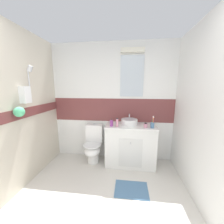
{
  "coord_description": "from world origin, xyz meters",
  "views": [
    {
      "loc": [
        0.34,
        -0.4,
        1.6
      ],
      "look_at": [
        0.06,
        1.86,
        1.16
      ],
      "focal_mm": 21.05,
      "sensor_mm": 36.0,
      "label": 1
    }
  ],
  "objects": [
    {
      "name": "ground_plane",
      "position": [
        0.0,
        1.2,
        -0.02
      ],
      "size": [
        3.2,
        3.48,
        0.04
      ],
      "primitive_type": "cube",
      "color": "beige"
    },
    {
      "name": "vanity_cabinet",
      "position": [
        0.4,
        2.15,
        0.43
      ],
      "size": [
        1.0,
        0.52,
        0.85
      ],
      "color": "silver",
      "rests_on": "ground_plane"
    },
    {
      "name": "toothbrush_cup",
      "position": [
        0.8,
        2.01,
        0.91
      ],
      "size": [
        0.07,
        0.07,
        0.23
      ],
      "color": "#4C7299",
      "rests_on": "vanity_cabinet"
    },
    {
      "name": "wall_left_shower_alcove",
      "position": [
        -1.35,
        1.2,
        1.25
      ],
      "size": [
        0.27,
        3.48,
        2.5
      ],
      "color": "beige",
      "rests_on": "ground_plane"
    },
    {
      "name": "toilet",
      "position": [
        -0.38,
        2.16,
        0.37
      ],
      "size": [
        0.37,
        0.5,
        0.81
      ],
      "color": "white",
      "rests_on": "ground_plane"
    },
    {
      "name": "bath_mat",
      "position": [
        0.42,
        1.43,
        0.01
      ],
      "size": [
        0.52,
        0.38,
        0.01
      ],
      "primitive_type": "cube",
      "color": "#4C7299",
      "rests_on": "ground_plane"
    },
    {
      "name": "sink_basin",
      "position": [
        0.37,
        2.18,
        0.91
      ],
      "size": [
        0.33,
        0.37,
        0.19
      ],
      "color": "white",
      "rests_on": "vanity_cabinet"
    },
    {
      "name": "wall_right_plain",
      "position": [
        1.35,
        1.2,
        1.25
      ],
      "size": [
        0.1,
        3.48,
        2.5
      ],
      "primitive_type": "cube",
      "color": "white",
      "rests_on": "ground_plane"
    },
    {
      "name": "wall_back_tiled",
      "position": [
        0.01,
        2.45,
        1.26
      ],
      "size": [
        3.2,
        0.2,
        2.5
      ],
      "color": "white",
      "rests_on": "ground_plane"
    },
    {
      "name": "soap_dispenser",
      "position": [
        0.03,
        2.02,
        0.91
      ],
      "size": [
        0.06,
        0.06,
        0.16
      ],
      "color": "#993F99",
      "rests_on": "vanity_cabinet"
    },
    {
      "name": "deodorant_spray_can",
      "position": [
        0.14,
        2.01,
        0.93
      ],
      "size": [
        0.05,
        0.05,
        0.17
      ],
      "color": "pink",
      "rests_on": "vanity_cabinet"
    },
    {
      "name": "hair_gel_jar",
      "position": [
        0.68,
        2.01,
        0.89
      ],
      "size": [
        0.07,
        0.07,
        0.09
      ],
      "color": "pink",
      "rests_on": "vanity_cabinet"
    }
  ]
}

